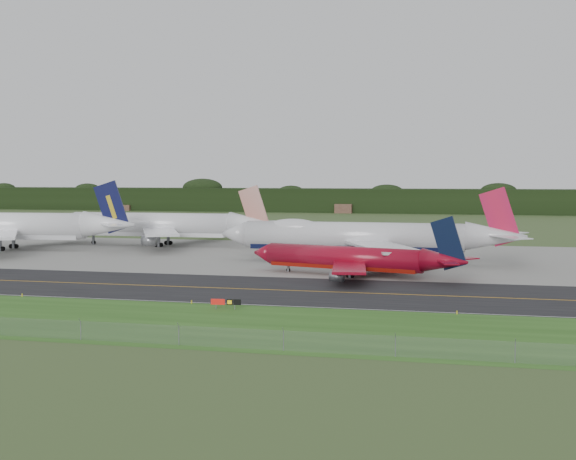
# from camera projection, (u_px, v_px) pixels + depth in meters

# --- Properties ---
(ground) EXTENTS (600.00, 600.00, 0.00)m
(ground) POSITION_uv_depth(u_px,v_px,m) (250.00, 286.00, 136.97)
(ground) COLOR #2F4621
(ground) RESTS_ON ground
(grass_verge) EXTENTS (400.00, 30.00, 0.01)m
(grass_verge) POSITION_uv_depth(u_px,v_px,m) (173.00, 322.00, 103.06)
(grass_verge) COLOR #254E17
(grass_verge) RESTS_ON ground
(taxiway) EXTENTS (400.00, 32.00, 0.02)m
(taxiway) POSITION_uv_depth(u_px,v_px,m) (243.00, 289.00, 133.09)
(taxiway) COLOR black
(taxiway) RESTS_ON ground
(apron) EXTENTS (400.00, 78.00, 0.01)m
(apron) POSITION_uv_depth(u_px,v_px,m) (312.00, 256.00, 186.39)
(apron) COLOR gray
(apron) RESTS_ON ground
(taxiway_centreline) EXTENTS (400.00, 0.40, 0.00)m
(taxiway_centreline) POSITION_uv_depth(u_px,v_px,m) (243.00, 289.00, 133.09)
(taxiway_centreline) COLOR orange
(taxiway_centreline) RESTS_ON taxiway
(taxiway_edge_line) EXTENTS (400.00, 0.25, 0.00)m
(taxiway_edge_line) POSITION_uv_depth(u_px,v_px,m) (212.00, 303.00, 118.07)
(taxiway_edge_line) COLOR silver
(taxiway_edge_line) RESTS_ON taxiway
(perimeter_fence) EXTENTS (320.00, 0.10, 320.00)m
(perimeter_fence) POSITION_uv_depth(u_px,v_px,m) (129.00, 333.00, 90.39)
(perimeter_fence) COLOR slate
(perimeter_fence) RESTS_ON ground
(horizon_treeline) EXTENTS (700.00, 25.00, 12.00)m
(horizon_treeline) POSITION_uv_depth(u_px,v_px,m) (405.00, 202.00, 401.86)
(horizon_treeline) COLOR black
(horizon_treeline) RESTS_ON ground
(jet_ba_747) EXTENTS (65.53, 54.49, 16.53)m
(jet_ba_747) POSITION_uv_depth(u_px,v_px,m) (364.00, 237.00, 171.79)
(jet_ba_747) COLOR silver
(jet_ba_747) RESTS_ON ground
(jet_red_737) EXTENTS (42.98, 34.26, 11.79)m
(jet_red_737) POSITION_uv_depth(u_px,v_px,m) (355.00, 259.00, 149.22)
(jet_red_737) COLOR maroon
(jet_red_737) RESTS_ON ground
(jet_navy_gold) EXTENTS (68.32, 59.17, 17.62)m
(jet_navy_gold) POSITION_uv_depth(u_px,v_px,m) (6.00, 227.00, 202.56)
(jet_navy_gold) COLOR white
(jet_navy_gold) RESTS_ON ground
(jet_star_tail) EXTENTS (61.69, 51.84, 16.33)m
(jet_star_tail) POSITION_uv_depth(u_px,v_px,m) (163.00, 226.00, 213.84)
(jet_star_tail) COLOR white
(jet_star_tail) RESTS_ON ground
(taxiway_sign) EXTENTS (4.29, 0.65, 1.43)m
(taxiway_sign) POSITION_uv_depth(u_px,v_px,m) (226.00, 302.00, 112.80)
(taxiway_sign) COLOR slate
(taxiway_sign) RESTS_ON ground
(edge_marker_left) EXTENTS (0.16, 0.16, 0.50)m
(edge_marker_left) POSITION_uv_depth(u_px,v_px,m) (22.00, 295.00, 124.42)
(edge_marker_left) COLOR yellow
(edge_marker_left) RESTS_ON ground
(edge_marker_center) EXTENTS (0.16, 0.16, 0.50)m
(edge_marker_center) POSITION_uv_depth(u_px,v_px,m) (192.00, 302.00, 117.77)
(edge_marker_center) COLOR yellow
(edge_marker_center) RESTS_ON ground
(edge_marker_right) EXTENTS (0.16, 0.16, 0.50)m
(edge_marker_right) POSITION_uv_depth(u_px,v_px,m) (457.00, 313.00, 108.68)
(edge_marker_right) COLOR yellow
(edge_marker_right) RESTS_ON ground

